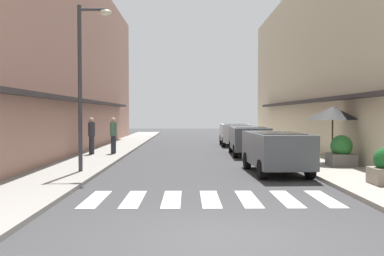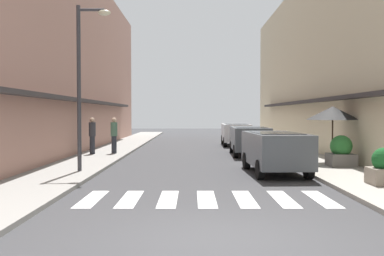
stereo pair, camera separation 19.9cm
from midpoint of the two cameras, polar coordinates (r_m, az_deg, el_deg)
name	(u,v)px [view 2 (the right image)]	position (r m, az deg, el deg)	size (l,w,h in m)	color
ground_plane	(198,155)	(22.18, 1.12, -3.62)	(82.25, 82.25, 0.00)	#38383A
sidewalk_left	(104,154)	(22.61, -11.37, -3.40)	(2.49, 52.34, 0.12)	gray
sidewalk_right	(293,154)	(22.81, 13.50, -3.37)	(2.49, 52.34, 0.12)	#9E998E
building_row_left	(36,56)	(24.56, -19.75, 9.05)	(5.50, 35.65, 10.49)	#A87A6B
building_row_right	(360,59)	(24.86, 21.62, 8.58)	(5.50, 35.65, 10.18)	beige
crosswalk	(206,199)	(10.79, 2.40, -9.41)	(6.15, 2.20, 0.01)	silver
parked_car_near	(275,148)	(15.47, 11.29, -2.61)	(1.94, 4.11, 1.47)	#4C5156
parked_car_mid	(249,137)	(22.25, 7.80, -1.24)	(1.91, 4.46, 1.47)	#4C5156
parked_car_far	(235,132)	(28.97, 5.96, -0.52)	(1.88, 4.10, 1.47)	silver
street_lamp	(83,71)	(15.49, -13.89, 7.35)	(1.19, 0.28, 5.76)	#38383D
cafe_umbrella	(332,113)	(18.39, 18.41, 1.86)	(2.13, 2.13, 2.31)	#262626
planter_corner	(383,168)	(13.36, 24.50, -4.83)	(0.81, 0.81, 1.05)	gray
planter_midblock	(341,152)	(17.43, 19.45, -3.03)	(0.95, 0.95, 1.19)	slate
pedestrian_walking_near	(92,135)	(21.97, -12.95, -0.86)	(0.34, 0.34, 1.83)	#282B33
pedestrian_walking_far	(113,134)	(22.12, -10.15, -0.84)	(0.34, 0.34, 1.82)	#282B33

